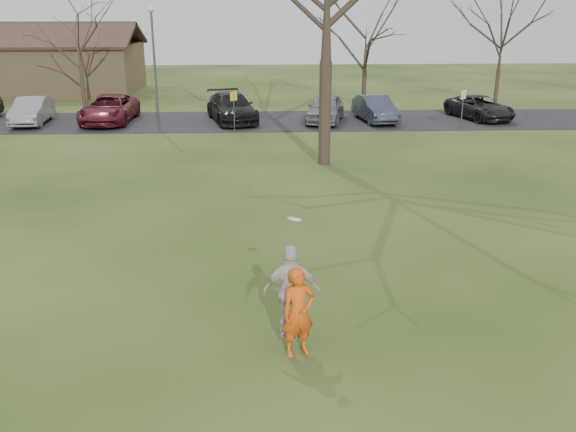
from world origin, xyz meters
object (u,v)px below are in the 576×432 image
at_px(car_1, 32,111).
at_px(catching_play, 292,292).
at_px(car_6, 480,107).
at_px(car_5, 375,109).
at_px(player_defender, 298,312).
at_px(car_2, 109,109).
at_px(car_4, 325,108).
at_px(car_3, 232,107).
at_px(building, 1,66).
at_px(lamp_post, 154,53).

xyz_separation_m(car_1, catching_play, (13.17, -24.03, 0.40)).
bearing_deg(car_6, car_5, 168.95).
bearing_deg(catching_play, car_5, 76.10).
bearing_deg(player_defender, car_2, 89.77).
bearing_deg(catching_play, car_2, 110.34).
height_order(car_1, car_5, car_1).
bearing_deg(car_4, car_3, -171.62).
xyz_separation_m(car_2, building, (-10.92, 13.18, 1.14)).
distance_m(building, lamp_post, 20.99).
distance_m(car_6, catching_play, 27.33).
height_order(car_5, lamp_post, lamp_post).
distance_m(car_5, catching_play, 24.65).
bearing_deg(player_defender, building, 97.38).
xyz_separation_m(car_1, lamp_post, (7.26, -2.09, 3.20)).
bearing_deg(car_5, catching_play, -112.58).
height_order(car_3, car_4, car_3).
height_order(car_6, catching_play, catching_play).
relative_size(player_defender, lamp_post, 0.28).
xyz_separation_m(player_defender, car_4, (2.99, 24.18, -0.07)).
distance_m(car_1, car_3, 11.01).
xyz_separation_m(car_1, car_2, (4.18, 0.23, 0.03)).
relative_size(car_1, catching_play, 1.85).
relative_size(car_1, car_4, 0.98).
xyz_separation_m(player_defender, lamp_post, (-6.03, 22.22, 3.09)).
bearing_deg(car_2, catching_play, -68.62).
bearing_deg(car_3, building, 129.36).
height_order(car_3, lamp_post, lamp_post).
xyz_separation_m(catching_play, building, (-19.92, 37.44, 0.76)).
height_order(building, lamp_post, lamp_post).
relative_size(player_defender, car_6, 0.37).
relative_size(car_4, building, 0.22).
bearing_deg(catching_play, player_defender, -68.57).
height_order(car_1, lamp_post, lamp_post).
relative_size(car_5, car_6, 0.93).
bearing_deg(player_defender, car_5, 55.91).
distance_m(car_2, building, 17.16).
bearing_deg(building, car_4, -30.47).
height_order(player_defender, car_3, player_defender).
distance_m(car_3, building, 22.09).
xyz_separation_m(car_5, building, (-25.84, 13.52, 1.18)).
xyz_separation_m(car_5, catching_play, (-5.92, -23.93, 0.41)).
height_order(player_defender, car_1, player_defender).
height_order(car_1, catching_play, catching_play).
distance_m(player_defender, lamp_post, 23.23).
bearing_deg(car_1, car_6, -3.88).
distance_m(car_1, building, 15.06).
distance_m(car_6, building, 34.56).
bearing_deg(player_defender, car_3, 74.70).
distance_m(car_5, car_6, 6.21).
bearing_deg(car_1, car_3, -3.32).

